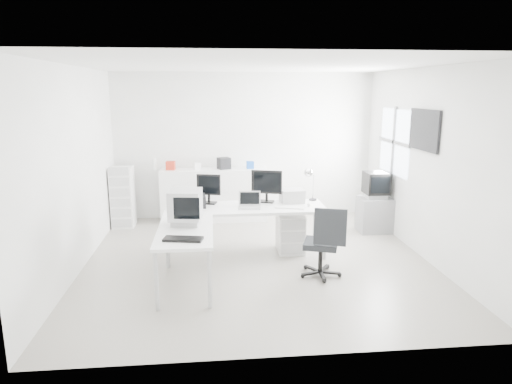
{
  "coord_description": "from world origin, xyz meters",
  "views": [
    {
      "loc": [
        -0.65,
        -6.33,
        2.48
      ],
      "look_at": [
        0.0,
        0.2,
        1.0
      ],
      "focal_mm": 32.0,
      "sensor_mm": 36.0,
      "label": 1
    }
  ],
  "objects": [
    {
      "name": "laptop",
      "position": [
        -0.1,
        0.22,
        0.86
      ],
      "size": [
        0.37,
        0.38,
        0.23
      ],
      "primitive_type": null,
      "rotation": [
        0.0,
        0.0,
        -0.1
      ],
      "color": "#B7B7BA",
      "rests_on": "main_desk"
    },
    {
      "name": "crt_monitor",
      "position": [
        -1.0,
        -0.53,
        0.98
      ],
      "size": [
        0.44,
        0.44,
        0.45
      ],
      "primitive_type": null,
      "rotation": [
        0.0,
        0.0,
        -0.13
      ],
      "color": "#B7B7BA",
      "rests_on": "side_desk"
    },
    {
      "name": "desk_lamp",
      "position": [
        0.95,
        0.62,
        1.01
      ],
      "size": [
        0.2,
        0.2,
        0.52
      ],
      "primitive_type": null,
      "rotation": [
        0.0,
        0.0,
        -0.17
      ],
      "color": "silver",
      "rests_on": "main_desk"
    },
    {
      "name": "clutter_box_c",
      "position": [
        -0.41,
        2.24,
        1.11
      ],
      "size": [
        0.27,
        0.26,
        0.22
      ],
      "primitive_type": "cube",
      "rotation": [
        0.0,
        0.0,
        0.37
      ],
      "color": "black",
      "rests_on": "sideboard"
    },
    {
      "name": "tv_cabinet",
      "position": [
        2.22,
        1.24,
        0.31
      ],
      "size": [
        0.56,
        0.46,
        0.61
      ],
      "primitive_type": "cube",
      "color": "gray",
      "rests_on": "floor"
    },
    {
      "name": "inkjet_printer",
      "position": [
        -1.0,
        0.42,
        0.84
      ],
      "size": [
        0.51,
        0.41,
        0.17
      ],
      "primitive_type": "cube",
      "rotation": [
        0.0,
        0.0,
        0.07
      ],
      "color": "black",
      "rests_on": "main_desk"
    },
    {
      "name": "side_desk",
      "position": [
        -1.0,
        -0.78,
        0.38
      ],
      "size": [
        0.7,
        1.4,
        0.75
      ],
      "primitive_type": null,
      "color": "white",
      "rests_on": "floor"
    },
    {
      "name": "main_desk",
      "position": [
        -0.15,
        0.32,
        0.38
      ],
      "size": [
        2.4,
        0.8,
        0.75
      ],
      "primitive_type": null,
      "color": "white",
      "rests_on": "floor"
    },
    {
      "name": "clutter_box_b",
      "position": [
        -0.91,
        2.24,
        1.07
      ],
      "size": [
        0.15,
        0.13,
        0.12
      ],
      "primitive_type": "cube",
      "rotation": [
        0.0,
        0.0,
        0.22
      ],
      "color": "white",
      "rests_on": "sideboard"
    },
    {
      "name": "white_keyboard",
      "position": [
        0.5,
        0.17,
        0.76
      ],
      "size": [
        0.45,
        0.24,
        0.02
      ],
      "primitive_type": "cube",
      "rotation": [
        0.0,
        0.0,
        -0.27
      ],
      "color": "white",
      "rests_on": "main_desk"
    },
    {
      "name": "black_keyboard",
      "position": [
        -1.0,
        -1.18,
        0.77
      ],
      "size": [
        0.48,
        0.27,
        0.03
      ],
      "primitive_type": "cube",
      "rotation": [
        0.0,
        0.0,
        -0.2
      ],
      "color": "black",
      "rests_on": "side_desk"
    },
    {
      "name": "lcd_monitor_small",
      "position": [
        -0.7,
        0.57,
        0.98
      ],
      "size": [
        0.42,
        0.31,
        0.47
      ],
      "primitive_type": null,
      "rotation": [
        0.0,
        0.0,
        -0.28
      ],
      "color": "black",
      "rests_on": "main_desk"
    },
    {
      "name": "wall_picture",
      "position": [
        2.47,
        0.1,
        1.9
      ],
      "size": [
        0.04,
        0.9,
        0.6
      ],
      "primitive_type": null,
      "color": "black",
      "rests_on": "right_wall"
    },
    {
      "name": "crt_tv",
      "position": [
        2.22,
        1.24,
        0.84
      ],
      "size": [
        0.5,
        0.48,
        0.45
      ],
      "primitive_type": null,
      "color": "black",
      "rests_on": "tv_cabinet"
    },
    {
      "name": "drawer_pedestal",
      "position": [
        0.55,
        0.37,
        0.3
      ],
      "size": [
        0.4,
        0.5,
        0.6
      ],
      "primitive_type": "cube",
      "color": "white",
      "rests_on": "floor"
    },
    {
      "name": "laser_printer",
      "position": [
        0.6,
        0.54,
        0.85
      ],
      "size": [
        0.37,
        0.32,
        0.2
      ],
      "primitive_type": "cube",
      "rotation": [
        0.0,
        0.0,
        0.06
      ],
      "color": "#B3B3B3",
      "rests_on": "main_desk"
    },
    {
      "name": "ceiling",
      "position": [
        0.0,
        0.0,
        2.8
      ],
      "size": [
        5.0,
        5.0,
        0.01
      ],
      "primitive_type": "cube",
      "color": "white",
      "rests_on": "back_wall"
    },
    {
      "name": "filing_cabinet",
      "position": [
        -2.28,
        2.01,
        0.55
      ],
      "size": [
        0.38,
        0.46,
        1.1
      ],
      "primitive_type": "cube",
      "color": "white",
      "rests_on": "floor"
    },
    {
      "name": "right_wall",
      "position": [
        2.5,
        0.0,
        1.4
      ],
      "size": [
        0.02,
        5.0,
        2.8
      ],
      "primitive_type": "cube",
      "color": "silver",
      "rests_on": "floor"
    },
    {
      "name": "window",
      "position": [
        2.48,
        1.2,
        1.6
      ],
      "size": [
        0.02,
        1.2,
        1.1
      ],
      "primitive_type": null,
      "color": "white",
      "rests_on": "right_wall"
    },
    {
      "name": "clutter_bottle",
      "position": [
        -1.71,
        2.28,
        1.11
      ],
      "size": [
        0.07,
        0.07,
        0.22
      ],
      "primitive_type": "cylinder",
      "color": "white",
      "rests_on": "sideboard"
    },
    {
      "name": "clutter_box_d",
      "position": [
        0.09,
        2.24,
        1.07
      ],
      "size": [
        0.14,
        0.12,
        0.14
      ],
      "primitive_type": "cube",
      "rotation": [
        0.0,
        0.0,
        0.02
      ],
      "color": "#184CAA",
      "rests_on": "sideboard"
    },
    {
      "name": "white_mouse",
      "position": [
        0.8,
        0.22,
        0.78
      ],
      "size": [
        0.06,
        0.06,
        0.06
      ],
      "primitive_type": "sphere",
      "color": "white",
      "rests_on": "main_desk"
    },
    {
      "name": "floor",
      "position": [
        0.0,
        0.0,
        0.0
      ],
      "size": [
        5.0,
        5.0,
        0.01
      ],
      "primitive_type": "cube",
      "color": "beige",
      "rests_on": "ground"
    },
    {
      "name": "clutter_box_a",
      "position": [
        -1.41,
        2.24,
        1.08
      ],
      "size": [
        0.18,
        0.16,
        0.16
      ],
      "primitive_type": "cube",
      "rotation": [
        0.0,
        0.0,
        -0.1
      ],
      "color": "red",
      "rests_on": "sideboard"
    },
    {
      "name": "left_wall",
      "position": [
        -2.5,
        0.0,
        1.4
      ],
      "size": [
        0.02,
        5.0,
        2.8
      ],
      "primitive_type": "cube",
      "color": "silver",
      "rests_on": "floor"
    },
    {
      "name": "lcd_monitor_large",
      "position": [
        0.2,
        0.57,
        1.0
      ],
      "size": [
        0.52,
        0.32,
        0.5
      ],
      "primitive_type": null,
      "rotation": [
        0.0,
        0.0,
        -0.3
      ],
      "color": "black",
      "rests_on": "main_desk"
    },
    {
      "name": "office_chair",
      "position": [
        0.8,
        -0.62,
        0.5
      ],
      "size": [
        0.73,
        0.73,
        0.99
      ],
      "primitive_type": null,
      "rotation": [
        0.0,
        0.0,
        -0.33
      ],
      "color": "#25272A",
      "rests_on": "floor"
    },
    {
      "name": "sideboard",
      "position": [
        -0.61,
        2.24,
        0.5
      ],
      "size": [
        2.01,
        0.5,
        1.0
      ],
      "primitive_type": "cube",
      "color": "white",
      "rests_on": "floor"
    },
    {
      "name": "back_wall",
      "position": [
        0.0,
        2.5,
        1.4
      ],
      "size": [
        5.0,
        0.02,
        2.8
      ],
      "primitive_type": "cube",
      "color": "silver",
      "rests_on": "floor"
    }
  ]
}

